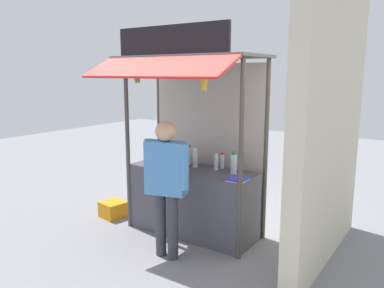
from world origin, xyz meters
TOP-DOWN VIEW (x-y plane):
  - ground_plane at (0.00, 0.00)m, footprint 20.00×20.00m
  - stall_counter at (0.00, 0.00)m, footprint 1.83×0.63m
  - stall_structure at (0.00, 0.09)m, footprint 2.03×1.46m
  - water_bottle_rear_center at (-0.17, 0.15)m, footprint 0.08×0.08m
  - water_bottle_front_left at (0.34, 0.25)m, footprint 0.06×0.06m
  - water_bottle_mid_right at (-0.86, 0.06)m, footprint 0.07×0.07m
  - water_bottle_center at (-0.01, 0.10)m, footprint 0.08×0.08m
  - water_bottle_right at (0.31, 0.14)m, footprint 0.06×0.06m
  - water_bottle_back_left at (0.61, 0.08)m, footprint 0.08×0.08m
  - magazine_stack_back_right at (-0.47, -0.06)m, footprint 0.22×0.26m
  - magazine_stack_far_left at (0.80, -0.17)m, footprint 0.26×0.26m
  - magazine_stack_far_right at (-0.18, -0.22)m, footprint 0.24×0.32m
  - banana_bunch_rightmost at (0.46, -0.41)m, footprint 0.09×0.10m
  - banana_bunch_inner_left at (-0.61, -0.41)m, footprint 0.10×0.10m
  - vendor_person at (0.15, -0.78)m, footprint 0.65×0.33m
  - plastic_crate at (-1.39, -0.20)m, footprint 0.41×0.41m
  - neighbour_wall at (1.76, 0.30)m, footprint 0.20×2.40m

SIDE VIEW (x-z plane):
  - ground_plane at x=0.00m, z-range 0.00..0.00m
  - plastic_crate at x=-1.39m, z-range 0.00..0.25m
  - stall_counter at x=0.00m, z-range 0.00..0.95m
  - magazine_stack_far_left at x=0.80m, z-range 0.95..0.99m
  - magazine_stack_far_right at x=-0.18m, z-range 0.95..1.05m
  - magazine_stack_back_right at x=-0.47m, z-range 0.95..1.05m
  - vendor_person at x=0.15m, z-range 0.17..1.89m
  - water_bottle_right at x=0.31m, z-range 0.94..1.17m
  - water_bottle_front_left at x=0.34m, z-range 0.94..1.17m
  - water_bottle_mid_right at x=-0.86m, z-range 0.94..1.21m
  - water_bottle_center at x=-0.01m, z-range 0.94..1.21m
  - water_bottle_rear_center at x=-0.17m, z-range 0.94..1.24m
  - water_bottle_back_left at x=0.61m, z-range 0.94..1.24m
  - neighbour_wall at x=1.76m, z-range 0.00..3.28m
  - stall_structure at x=0.00m, z-range 0.28..3.12m
  - banana_bunch_rightmost at x=0.46m, z-range 1.98..2.29m
  - banana_bunch_inner_left at x=-0.61m, z-range 2.08..2.32m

